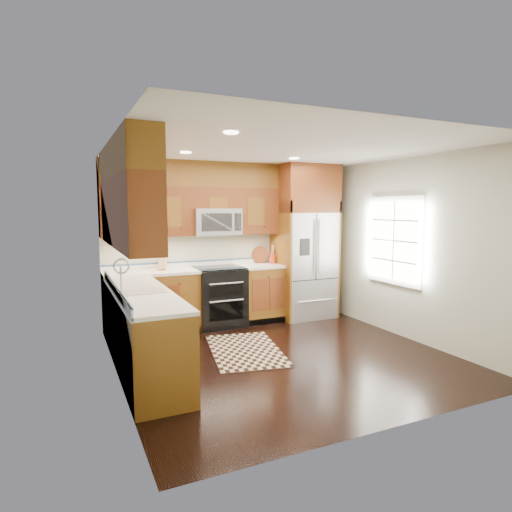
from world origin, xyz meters
name	(u,v)px	position (x,y,z in m)	size (l,w,h in m)	color
ground	(282,355)	(0.00, 0.00, 0.00)	(4.00, 4.00, 0.00)	black
wall_back	(226,243)	(0.00, 2.00, 1.30)	(4.00, 0.02, 2.60)	#B9BEAB
wall_left	(116,263)	(-2.00, 0.00, 1.30)	(0.02, 4.00, 2.60)	#B9BEAB
wall_right	(405,248)	(2.00, 0.00, 1.30)	(0.02, 4.00, 2.60)	#B9BEAB
window	(394,241)	(1.98, 0.20, 1.40)	(0.04, 1.10, 1.30)	white
base_cabinets	(170,315)	(-1.23, 0.90, 0.45)	(2.85, 3.00, 0.90)	brown
countertop	(177,279)	(-1.09, 1.01, 0.92)	(2.86, 3.01, 0.04)	white
upper_cabinets	(170,197)	(-1.15, 1.09, 2.02)	(2.85, 3.00, 1.15)	brown
range	(219,297)	(-0.25, 1.67, 0.47)	(0.76, 0.67, 0.95)	black
microwave	(216,222)	(-0.25, 1.80, 1.66)	(0.76, 0.40, 0.42)	#B2B2B7
refrigerator	(305,242)	(1.30, 1.63, 1.30)	(0.98, 0.75, 2.60)	#B2B2B7
sink_faucet	(139,286)	(-1.73, 0.23, 0.99)	(0.54, 0.44, 0.37)	#B2B2B7
rug	(245,350)	(-0.36, 0.37, 0.01)	(0.88, 1.47, 0.01)	black
knife_block	(163,262)	(-1.11, 1.81, 1.06)	(0.15, 0.17, 0.29)	tan
utensil_crock	(273,257)	(0.75, 1.76, 1.05)	(0.13, 0.13, 0.32)	#B83816
cutting_board	(260,262)	(0.60, 1.94, 0.95)	(0.29, 0.29, 0.02)	brown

